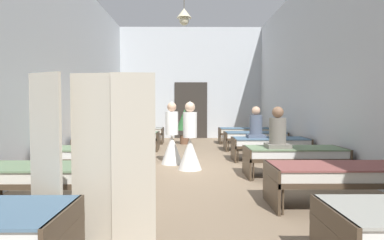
{
  "coord_description": "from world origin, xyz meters",
  "views": [
    {
      "loc": [
        -0.08,
        -7.28,
        1.38
      ],
      "look_at": [
        0.0,
        1.35,
        1.01
      ],
      "focal_mm": 30.54,
      "sensor_mm": 36.0,
      "label": 1
    }
  ],
  "objects_px": {
    "bed_right_row_1": "(339,175)",
    "privacy_screen": "(90,161)",
    "nurse_near_aisle": "(190,145)",
    "bed_left_row_5": "(138,132)",
    "nurse_mid_aisle": "(172,142)",
    "bed_right_row_3": "(270,143)",
    "bed_left_row_4": "(128,136)",
    "bed_right_row_4": "(255,136)",
    "bed_right_row_5": "(245,131)",
    "bed_right_row_2": "(294,154)",
    "bed_left_row_3": "(114,143)",
    "bed_left_row_2": "(91,154)",
    "nurse_far_aisle": "(135,168)",
    "patient_seated_secondary": "(256,126)",
    "bed_left_row_1": "(50,175)",
    "potted_plant": "(184,122)",
    "patient_seated_primary": "(278,133)"
  },
  "relations": [
    {
      "from": "bed_right_row_2",
      "to": "nurse_far_aisle",
      "type": "relative_size",
      "value": 1.28
    },
    {
      "from": "bed_right_row_1",
      "to": "privacy_screen",
      "type": "relative_size",
      "value": 1.12
    },
    {
      "from": "bed_left_row_2",
      "to": "nurse_far_aisle",
      "type": "height_order",
      "value": "nurse_far_aisle"
    },
    {
      "from": "bed_left_row_3",
      "to": "bed_left_row_5",
      "type": "height_order",
      "value": "same"
    },
    {
      "from": "bed_left_row_3",
      "to": "bed_left_row_4",
      "type": "height_order",
      "value": "same"
    },
    {
      "from": "bed_right_row_1",
      "to": "bed_right_row_4",
      "type": "height_order",
      "value": "same"
    },
    {
      "from": "bed_right_row_3",
      "to": "bed_left_row_4",
      "type": "bearing_deg",
      "value": 154.38
    },
    {
      "from": "bed_right_row_5",
      "to": "nurse_mid_aisle",
      "type": "xyz_separation_m",
      "value": [
        -2.47,
        -4.29,
        0.09
      ]
    },
    {
      "from": "bed_right_row_1",
      "to": "bed_left_row_3",
      "type": "relative_size",
      "value": 1.0
    },
    {
      "from": "nurse_mid_aisle",
      "to": "bed_right_row_2",
      "type": "bearing_deg",
      "value": -130.53
    },
    {
      "from": "bed_left_row_3",
      "to": "nurse_near_aisle",
      "type": "relative_size",
      "value": 1.28
    },
    {
      "from": "nurse_far_aisle",
      "to": "patient_seated_secondary",
      "type": "height_order",
      "value": "nurse_far_aisle"
    },
    {
      "from": "bed_right_row_3",
      "to": "bed_right_row_5",
      "type": "bearing_deg",
      "value": 90.0
    },
    {
      "from": "nurse_far_aisle",
      "to": "patient_seated_primary",
      "type": "bearing_deg",
      "value": -89.2
    },
    {
      "from": "nurse_near_aisle",
      "to": "nurse_far_aisle",
      "type": "xyz_separation_m",
      "value": [
        -0.76,
        -2.56,
        0.0
      ]
    },
    {
      "from": "bed_left_row_5",
      "to": "bed_right_row_5",
      "type": "relative_size",
      "value": 1.0
    },
    {
      "from": "bed_left_row_1",
      "to": "potted_plant",
      "type": "relative_size",
      "value": 1.49
    },
    {
      "from": "nurse_near_aisle",
      "to": "bed_left_row_5",
      "type": "bearing_deg",
      "value": -89.75
    },
    {
      "from": "bed_left_row_4",
      "to": "privacy_screen",
      "type": "height_order",
      "value": "privacy_screen"
    },
    {
      "from": "bed_left_row_2",
      "to": "bed_right_row_3",
      "type": "distance_m",
      "value": 4.39
    },
    {
      "from": "bed_left_row_2",
      "to": "bed_left_row_5",
      "type": "bearing_deg",
      "value": 90.0
    },
    {
      "from": "patient_seated_primary",
      "to": "potted_plant",
      "type": "xyz_separation_m",
      "value": [
        -1.88,
        5.57,
        -0.05
      ]
    },
    {
      "from": "bed_left_row_5",
      "to": "privacy_screen",
      "type": "xyz_separation_m",
      "value": [
        0.95,
        -8.89,
        0.41
      ]
    },
    {
      "from": "nurse_near_aisle",
      "to": "patient_seated_secondary",
      "type": "xyz_separation_m",
      "value": [
        1.69,
        1.26,
        0.34
      ]
    },
    {
      "from": "bed_right_row_2",
      "to": "bed_left_row_4",
      "type": "height_order",
      "value": "same"
    },
    {
      "from": "bed_right_row_1",
      "to": "nurse_mid_aisle",
      "type": "bearing_deg",
      "value": 126.68
    },
    {
      "from": "bed_right_row_1",
      "to": "patient_seated_primary",
      "type": "relative_size",
      "value": 2.37
    },
    {
      "from": "bed_left_row_1",
      "to": "privacy_screen",
      "type": "height_order",
      "value": "privacy_screen"
    },
    {
      "from": "bed_left_row_5",
      "to": "bed_left_row_2",
      "type": "bearing_deg",
      "value": -90.0
    },
    {
      "from": "bed_left_row_2",
      "to": "nurse_mid_aisle",
      "type": "height_order",
      "value": "nurse_mid_aisle"
    },
    {
      "from": "nurse_far_aisle",
      "to": "privacy_screen",
      "type": "distance_m",
      "value": 1.4
    },
    {
      "from": "bed_right_row_5",
      "to": "privacy_screen",
      "type": "relative_size",
      "value": 1.12
    },
    {
      "from": "patient_seated_secondary",
      "to": "nurse_far_aisle",
      "type": "bearing_deg",
      "value": -122.75
    },
    {
      "from": "bed_left_row_4",
      "to": "bed_right_row_5",
      "type": "distance_m",
      "value": 4.39
    },
    {
      "from": "bed_left_row_5",
      "to": "nurse_mid_aisle",
      "type": "distance_m",
      "value": 4.54
    },
    {
      "from": "bed_left_row_1",
      "to": "bed_right_row_1",
      "type": "relative_size",
      "value": 1.0
    },
    {
      "from": "nurse_near_aisle",
      "to": "privacy_screen",
      "type": "xyz_separation_m",
      "value": [
        -0.97,
        -3.91,
        0.32
      ]
    },
    {
      "from": "nurse_near_aisle",
      "to": "privacy_screen",
      "type": "distance_m",
      "value": 4.04
    },
    {
      "from": "bed_left_row_1",
      "to": "potted_plant",
      "type": "xyz_separation_m",
      "value": [
        1.74,
        7.4,
        0.38
      ]
    },
    {
      "from": "privacy_screen",
      "to": "bed_left_row_2",
      "type": "bearing_deg",
      "value": 117.96
    },
    {
      "from": "nurse_mid_aisle",
      "to": "privacy_screen",
      "type": "distance_m",
      "value": 4.65
    },
    {
      "from": "bed_right_row_3",
      "to": "patient_seated_secondary",
      "type": "height_order",
      "value": "patient_seated_secondary"
    },
    {
      "from": "bed_left_row_3",
      "to": "bed_left_row_5",
      "type": "relative_size",
      "value": 1.0
    },
    {
      "from": "bed_right_row_4",
      "to": "bed_right_row_2",
      "type": "bearing_deg",
      "value": -90.0
    },
    {
      "from": "bed_right_row_4",
      "to": "potted_plant",
      "type": "height_order",
      "value": "potted_plant"
    },
    {
      "from": "bed_left_row_4",
      "to": "nurse_mid_aisle",
      "type": "relative_size",
      "value": 1.28
    },
    {
      "from": "bed_left_row_3",
      "to": "bed_left_row_4",
      "type": "bearing_deg",
      "value": 90.0
    },
    {
      "from": "privacy_screen",
      "to": "bed_left_row_4",
      "type": "bearing_deg",
      "value": 109.12
    },
    {
      "from": "bed_left_row_2",
      "to": "bed_right_row_3",
      "type": "xyz_separation_m",
      "value": [
        3.96,
        1.9,
        0.0
      ]
    },
    {
      "from": "bed_left_row_5",
      "to": "bed_right_row_5",
      "type": "xyz_separation_m",
      "value": [
        3.96,
        0.0,
        0.0
      ]
    }
  ]
}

